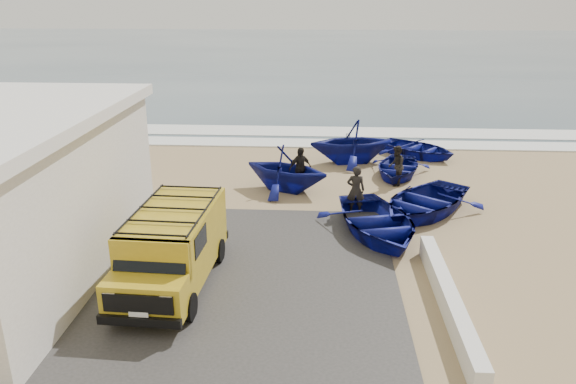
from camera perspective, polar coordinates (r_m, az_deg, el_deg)
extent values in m
plane|color=tan|center=(16.28, -3.88, -5.82)|extent=(160.00, 160.00, 0.00)
cube|color=#403D3A|center=(14.91, -12.58, -8.71)|extent=(12.00, 10.00, 0.05)
cube|color=#385166|center=(70.95, 1.83, 14.01)|extent=(180.00, 88.00, 0.01)
cube|color=white|center=(27.54, -0.81, 5.02)|extent=(180.00, 1.60, 0.06)
cube|color=white|center=(29.96, -0.47, 6.21)|extent=(180.00, 2.20, 0.04)
cube|color=black|center=(15.74, -17.28, 2.55)|extent=(0.08, 0.70, 0.90)
cube|color=silver|center=(13.72, 15.99, -10.49)|extent=(0.35, 6.00, 0.55)
cube|color=gold|center=(14.49, -11.34, -4.71)|extent=(1.98, 3.76, 1.56)
cube|color=gold|center=(12.75, -14.24, -10.30)|extent=(1.83, 0.94, 0.85)
cube|color=black|center=(12.77, -13.85, -6.39)|extent=(1.66, 0.40, 0.68)
cube|color=black|center=(12.35, -14.99, -10.92)|extent=(1.52, 0.15, 0.42)
cube|color=black|center=(12.53, -14.87, -12.58)|extent=(1.83, 0.22, 0.21)
cube|color=black|center=(14.12, -11.62, -1.63)|extent=(1.87, 3.48, 0.06)
cylinder|color=black|center=(13.56, -16.93, -10.72)|extent=(0.24, 0.67, 0.66)
cylinder|color=black|center=(15.96, -12.95, -5.55)|extent=(0.24, 0.67, 0.66)
cylinder|color=black|center=(13.02, -9.98, -11.45)|extent=(0.24, 0.67, 0.66)
cylinder|color=black|center=(15.50, -7.04, -5.95)|extent=(0.24, 0.67, 0.66)
imported|color=navy|center=(17.20, 9.02, -2.97)|extent=(4.04, 4.92, 0.89)
imported|color=navy|center=(19.17, 13.63, -0.90)|extent=(5.02, 5.22, 0.88)
imported|color=navy|center=(20.67, -0.19, 2.40)|extent=(4.13, 3.91, 1.72)
imported|color=navy|center=(22.94, 11.04, 2.47)|extent=(3.22, 3.91, 0.70)
imported|color=navy|center=(24.29, 6.46, 5.11)|extent=(4.16, 3.79, 1.88)
imported|color=navy|center=(25.89, 12.99, 4.34)|extent=(4.39, 4.26, 0.74)
imported|color=black|center=(18.66, 6.89, 0.21)|extent=(0.61, 0.41, 1.64)
imported|color=black|center=(21.67, 10.93, 2.62)|extent=(0.72, 0.85, 1.55)
imported|color=black|center=(20.87, 1.24, 2.41)|extent=(1.00, 0.85, 1.61)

